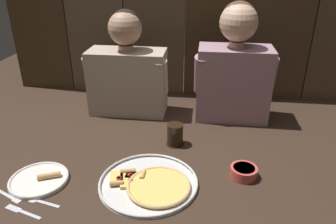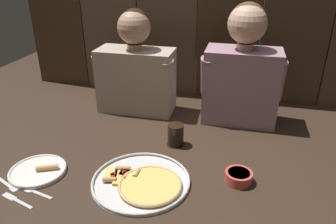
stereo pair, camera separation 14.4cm
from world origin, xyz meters
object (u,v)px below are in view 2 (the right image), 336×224
at_px(dipping_bowl, 239,176).
at_px(diner_left, 136,68).
at_px(dinner_plate, 38,171).
at_px(drinking_glass, 176,135).
at_px(diner_right, 243,70).
at_px(pizza_tray, 143,182).

distance_m(dipping_bowl, diner_left, 0.84).
bearing_deg(dinner_plate, drinking_glass, 34.78).
distance_m(drinking_glass, diner_right, 0.49).
distance_m(drinking_glass, diner_left, 0.49).
bearing_deg(dinner_plate, diner_left, 73.17).
bearing_deg(diner_left, diner_right, 0.03).
relative_size(diner_left, diner_right, 0.92).
relative_size(pizza_tray, diner_left, 0.69).
height_order(dinner_plate, dipping_bowl, dipping_bowl).
distance_m(dinner_plate, drinking_glass, 0.61).
relative_size(pizza_tray, dipping_bowl, 3.59).
bearing_deg(diner_right, drinking_glass, -129.75).
height_order(dinner_plate, diner_left, diner_left).
relative_size(pizza_tray, dinner_plate, 1.69).
height_order(dinner_plate, drinking_glass, drinking_glass).
relative_size(drinking_glass, diner_right, 0.17).
height_order(drinking_glass, diner_right, diner_right).
xyz_separation_m(drinking_glass, dipping_bowl, (0.30, -0.22, -0.03)).
height_order(dipping_bowl, diner_right, diner_right).
xyz_separation_m(drinking_glass, diner_left, (-0.30, 0.33, 0.20)).
bearing_deg(pizza_tray, diner_right, 62.73).
bearing_deg(dipping_bowl, diner_left, 137.59).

